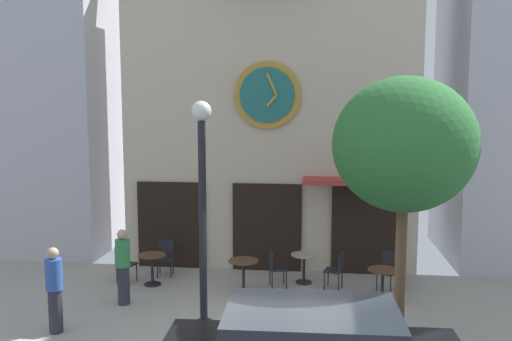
# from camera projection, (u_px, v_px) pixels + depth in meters

# --- Properties ---
(clock_building) EXTENTS (7.71, 3.38, 9.92)m
(clock_building) POSITION_uv_depth(u_px,v_px,m) (271.00, 75.00, 14.92)
(clock_building) COLOR beige
(clock_building) RESTS_ON ground_plane
(neighbor_building_left) EXTENTS (6.73, 3.60, 12.96)m
(neighbor_building_left) POSITION_uv_depth(u_px,v_px,m) (2.00, 32.00, 16.42)
(neighbor_building_left) COLOR #B2B2BC
(neighbor_building_left) RESTS_ON ground_plane
(street_lamp) EXTENTS (0.36, 0.36, 4.42)m
(street_lamp) POSITION_uv_depth(u_px,v_px,m) (203.00, 221.00, 9.95)
(street_lamp) COLOR black
(street_lamp) RESTS_ON ground_plane
(street_tree) EXTENTS (2.54, 2.29, 4.86)m
(street_tree) POSITION_uv_depth(u_px,v_px,m) (404.00, 146.00, 9.69)
(street_tree) COLOR brown
(street_tree) RESTS_ON ground_plane
(cafe_table_center) EXTENTS (0.66, 0.66, 0.75)m
(cafe_table_center) POSITION_uv_depth(u_px,v_px,m) (152.00, 264.00, 13.23)
(cafe_table_center) COLOR black
(cafe_table_center) RESTS_ON ground_plane
(cafe_table_near_curb) EXTENTS (0.70, 0.70, 0.75)m
(cafe_table_near_curb) POSITION_uv_depth(u_px,v_px,m) (244.00, 269.00, 12.76)
(cafe_table_near_curb) COLOR black
(cafe_table_near_curb) RESTS_ON ground_plane
(cafe_table_center_right) EXTENTS (0.64, 0.64, 0.72)m
(cafe_table_center_right) POSITION_uv_depth(u_px,v_px,m) (304.00, 264.00, 13.37)
(cafe_table_center_right) COLOR black
(cafe_table_center_right) RESTS_ON ground_plane
(cafe_table_near_door) EXTENTS (0.65, 0.65, 0.75)m
(cafe_table_near_door) POSITION_uv_depth(u_px,v_px,m) (383.00, 280.00, 12.09)
(cafe_table_near_door) COLOR black
(cafe_table_near_door) RESTS_ON ground_plane
(cafe_chair_right_end) EXTENTS (0.51, 0.51, 0.90)m
(cafe_chair_right_end) POSITION_uv_depth(u_px,v_px,m) (124.00, 261.00, 13.47)
(cafe_chair_right_end) COLOR black
(cafe_chair_right_end) RESTS_ON ground_plane
(cafe_chair_facing_street) EXTENTS (0.49, 0.49, 0.90)m
(cafe_chair_facing_street) POSITION_uv_depth(u_px,v_px,m) (337.00, 268.00, 12.90)
(cafe_chair_facing_street) COLOR black
(cafe_chair_facing_street) RESTS_ON ground_plane
(cafe_chair_outer) EXTENTS (0.49, 0.49, 0.90)m
(cafe_chair_outer) POSITION_uv_depth(u_px,v_px,m) (275.00, 265.00, 13.07)
(cafe_chair_outer) COLOR black
(cafe_chair_outer) RESTS_ON ground_plane
(cafe_chair_near_tree) EXTENTS (0.55, 0.55, 0.90)m
(cafe_chair_near_tree) POSITION_uv_depth(u_px,v_px,m) (388.00, 268.00, 12.86)
(cafe_chair_near_tree) COLOR black
(cafe_chair_near_tree) RESTS_ON ground_plane
(cafe_chair_by_entrance) EXTENTS (0.44, 0.44, 0.90)m
(cafe_chair_by_entrance) POSITION_uv_depth(u_px,v_px,m) (166.00, 255.00, 13.98)
(cafe_chair_by_entrance) COLOR black
(cafe_chair_by_entrance) RESTS_ON ground_plane
(pedestrian_blue) EXTENTS (0.45, 0.45, 1.67)m
(pedestrian_blue) POSITION_uv_depth(u_px,v_px,m) (54.00, 289.00, 10.44)
(pedestrian_blue) COLOR #2D2D38
(pedestrian_blue) RESTS_ON ground_plane
(pedestrian_green) EXTENTS (0.38, 0.38, 1.67)m
(pedestrian_green) POSITION_uv_depth(u_px,v_px,m) (123.00, 266.00, 11.92)
(pedestrian_green) COLOR #2D2D38
(pedestrian_green) RESTS_ON ground_plane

